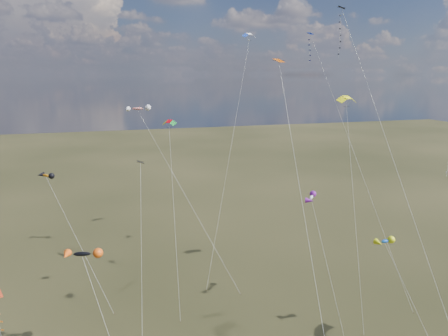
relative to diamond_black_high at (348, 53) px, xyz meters
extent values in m
cube|color=black|center=(0.16, 2.28, 5.27)|extent=(1.13, 1.15, 0.35)
cylinder|color=silver|center=(-0.90, -12.62, -13.51)|extent=(2.15, 29.82, 37.57)
cube|color=#071145|center=(2.02, 13.27, 3.45)|extent=(1.02, 0.98, 0.36)
cylinder|color=silver|center=(5.69, 4.45, -14.42)|extent=(7.37, 17.66, 35.75)
cube|color=#332316|center=(9.36, -4.36, -32.23)|extent=(0.10, 0.10, 0.12)
cube|color=black|center=(-23.27, 8.91, -13.17)|extent=(0.87, 0.91, 0.33)
cylinder|color=silver|center=(-24.05, 3.26, -22.73)|extent=(1.58, 11.32, 19.13)
cube|color=#C64D06|center=(-10.16, -3.71, -1.00)|extent=(1.29, 1.26, 0.39)
cylinder|color=silver|center=(-11.02, -13.40, -16.65)|extent=(1.75, 19.40, 31.30)
cylinder|color=silver|center=(2.94, 0.68, -18.87)|extent=(5.09, 14.78, 26.85)
cube|color=#332316|center=(0.40, -6.70, -32.23)|extent=(0.10, 0.10, 0.12)
cylinder|color=silver|center=(-9.27, 16.18, -14.02)|extent=(11.53, 15.80, 36.55)
cube|color=#332316|center=(-15.02, 8.30, -32.23)|extent=(0.10, 0.10, 0.12)
cylinder|color=silver|center=(-19.24, 8.33, -20.54)|extent=(1.18, 12.73, 23.52)
cube|color=#332316|center=(-19.82, 1.98, -32.23)|extent=(0.10, 0.10, 0.12)
ellipsoid|color=black|center=(-30.29, -1.14, -20.34)|extent=(3.73, 1.77, 1.04)
cylinder|color=silver|center=(-28.30, -5.23, -26.32)|extent=(4.01, 8.21, 11.97)
ellipsoid|color=orange|center=(-35.64, 16.37, -15.90)|extent=(2.62, 2.88, 0.95)
cylinder|color=silver|center=(-31.67, 11.17, -24.10)|extent=(7.98, 10.43, 16.40)
cube|color=#332316|center=(-27.69, 5.97, -32.23)|extent=(0.10, 0.10, 0.12)
ellipsoid|color=white|center=(-3.09, 1.18, -17.25)|extent=(2.35, 2.71, 0.88)
cylinder|color=silver|center=(-2.68, -2.93, -24.77)|extent=(0.84, 8.24, 15.05)
ellipsoid|color=red|center=(-22.37, 22.97, -7.57)|extent=(3.77, 2.01, 1.11)
cylinder|color=silver|center=(-16.48, 14.45, -19.93)|extent=(11.80, 17.07, 24.74)
cube|color=#332316|center=(-10.60, 5.93, -32.23)|extent=(0.10, 0.10, 0.12)
ellipsoid|color=#0D46B5|center=(2.09, -6.60, -20.51)|extent=(1.94, 1.02, 0.91)
cylinder|color=silver|center=(3.78, -9.77, -26.40)|extent=(3.43, 6.37, 11.79)
camera|label=1|loc=(-26.64, -41.59, -2.40)|focal=32.00mm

